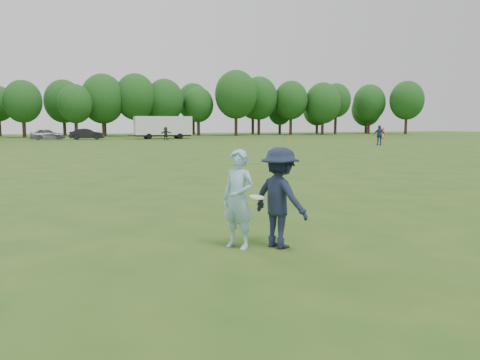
% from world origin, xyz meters
% --- Properties ---
extents(ground, '(200.00, 200.00, 0.00)m').
position_xyz_m(ground, '(0.00, 0.00, 0.00)').
color(ground, '#254E16').
rests_on(ground, ground).
extents(thrower, '(0.71, 0.76, 1.75)m').
position_xyz_m(thrower, '(0.31, -0.09, 0.88)').
color(thrower, '#8EC0DC').
rests_on(thrower, ground).
extents(defender, '(1.07, 1.32, 1.79)m').
position_xyz_m(defender, '(1.03, -0.28, 0.89)').
color(defender, '#1A2139').
rests_on(defender, ground).
extents(player_far_b, '(1.11, 1.24, 2.02)m').
position_xyz_m(player_far_b, '(26.93, 32.16, 1.01)').
color(player_far_b, navy).
rests_on(player_far_b, ground).
extents(player_far_c, '(0.95, 0.95, 1.66)m').
position_xyz_m(player_far_c, '(39.74, 48.76, 0.83)').
color(player_far_c, orange).
rests_on(player_far_c, ground).
extents(player_far_d, '(1.72, 1.00, 1.76)m').
position_xyz_m(player_far_d, '(9.25, 53.33, 0.88)').
color(player_far_d, '#272727').
rests_on(player_far_d, ground).
extents(car_e, '(4.56, 2.18, 1.50)m').
position_xyz_m(car_e, '(-5.40, 60.21, 0.75)').
color(car_e, slate).
rests_on(car_e, ground).
extents(car_f, '(4.68, 2.11, 1.49)m').
position_xyz_m(car_f, '(-0.38, 59.78, 0.75)').
color(car_f, black).
rests_on(car_f, ground).
extents(field_cone, '(0.28, 0.28, 0.30)m').
position_xyz_m(field_cone, '(21.17, 41.12, 0.15)').
color(field_cone, '#EB5B0C').
rests_on(field_cone, ground).
extents(disc_in_play, '(0.29, 0.29, 0.07)m').
position_xyz_m(disc_in_play, '(0.56, -0.34, 0.94)').
color(disc_in_play, white).
rests_on(disc_in_play, ground).
extents(cargo_trailer, '(9.00, 2.75, 3.20)m').
position_xyz_m(cargo_trailer, '(9.96, 59.12, 1.78)').
color(cargo_trailer, white).
rests_on(cargo_trailer, ground).
extents(treeline, '(130.35, 18.39, 11.74)m').
position_xyz_m(treeline, '(2.81, 76.90, 6.26)').
color(treeline, '#332114').
rests_on(treeline, ground).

